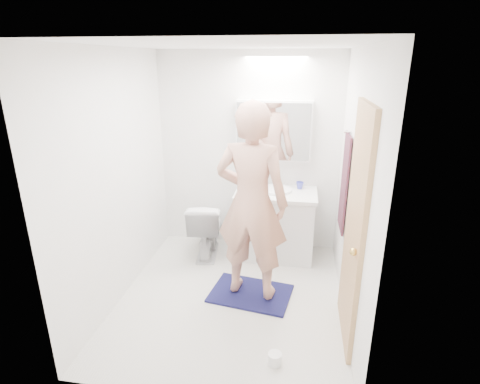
% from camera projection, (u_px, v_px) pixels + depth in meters
% --- Properties ---
extents(floor, '(2.50, 2.50, 0.00)m').
position_uv_depth(floor, '(231.00, 297.00, 3.86)').
color(floor, silver).
rests_on(floor, ground).
extents(ceiling, '(2.50, 2.50, 0.00)m').
position_uv_depth(ceiling, '(229.00, 45.00, 3.06)').
color(ceiling, white).
rests_on(ceiling, floor).
extents(wall_back, '(2.50, 0.00, 2.50)m').
position_uv_depth(wall_back, '(249.00, 153.00, 4.62)').
color(wall_back, white).
rests_on(wall_back, floor).
extents(wall_front, '(2.50, 0.00, 2.50)m').
position_uv_depth(wall_front, '(193.00, 249.00, 2.29)').
color(wall_front, white).
rests_on(wall_front, floor).
extents(wall_left, '(0.00, 2.50, 2.50)m').
position_uv_depth(wall_left, '(117.00, 180.00, 3.62)').
color(wall_left, white).
rests_on(wall_left, floor).
extents(wall_right, '(0.00, 2.50, 2.50)m').
position_uv_depth(wall_right, '(354.00, 191.00, 3.29)').
color(wall_right, white).
rests_on(wall_right, floor).
extents(vanity_cabinet, '(0.90, 0.55, 0.78)m').
position_uv_depth(vanity_cabinet, '(275.00, 225.00, 4.57)').
color(vanity_cabinet, silver).
rests_on(vanity_cabinet, floor).
extents(countertop, '(0.95, 0.58, 0.04)m').
position_uv_depth(countertop, '(276.00, 193.00, 4.43)').
color(countertop, white).
rests_on(countertop, vanity_cabinet).
extents(sink_basin, '(0.36, 0.36, 0.03)m').
position_uv_depth(sink_basin, '(276.00, 190.00, 4.45)').
color(sink_basin, white).
rests_on(sink_basin, countertop).
extents(faucet, '(0.02, 0.02, 0.16)m').
position_uv_depth(faucet, '(278.00, 180.00, 4.61)').
color(faucet, '#BDBDC1').
rests_on(faucet, countertop).
extents(medicine_cabinet, '(0.88, 0.14, 0.70)m').
position_uv_depth(medicine_cabinet, '(274.00, 131.00, 4.41)').
color(medicine_cabinet, white).
rests_on(medicine_cabinet, wall_back).
extents(mirror_panel, '(0.84, 0.01, 0.66)m').
position_uv_depth(mirror_panel, '(273.00, 132.00, 4.34)').
color(mirror_panel, silver).
rests_on(mirror_panel, medicine_cabinet).
extents(toilet, '(0.46, 0.72, 0.70)m').
position_uv_depth(toilet, '(206.00, 228.00, 4.60)').
color(toilet, silver).
rests_on(toilet, floor).
extents(bath_rug, '(0.88, 0.67, 0.02)m').
position_uv_depth(bath_rug, '(251.00, 293.00, 3.89)').
color(bath_rug, '#151542').
rests_on(bath_rug, floor).
extents(person, '(0.76, 0.56, 1.92)m').
position_uv_depth(person, '(252.00, 203.00, 3.56)').
color(person, tan).
rests_on(person, bath_rug).
extents(door, '(0.04, 0.80, 2.00)m').
position_uv_depth(door, '(355.00, 229.00, 3.04)').
color(door, tan).
rests_on(door, wall_right).
extents(door_knob, '(0.06, 0.06, 0.06)m').
position_uv_depth(door_knob, '(354.00, 252.00, 2.78)').
color(door_knob, gold).
rests_on(door_knob, door).
extents(towel, '(0.02, 0.42, 1.00)m').
position_uv_depth(towel, '(344.00, 183.00, 3.84)').
color(towel, '#131D3D').
rests_on(towel, wall_right).
extents(towel_hook, '(0.07, 0.02, 0.02)m').
position_uv_depth(towel_hook, '(348.00, 132.00, 3.67)').
color(towel_hook, silver).
rests_on(towel_hook, wall_right).
extents(soap_bottle_a, '(0.10, 0.10, 0.24)m').
position_uv_depth(soap_bottle_a, '(255.00, 177.00, 4.57)').
color(soap_bottle_a, '#EDEB99').
rests_on(soap_bottle_a, countertop).
extents(soap_bottle_b, '(0.10, 0.10, 0.16)m').
position_uv_depth(soap_bottle_b, '(260.00, 180.00, 4.60)').
color(soap_bottle_b, '#5EA5CA').
rests_on(soap_bottle_b, countertop).
extents(toothbrush_cup, '(0.11, 0.11, 0.08)m').
position_uv_depth(toothbrush_cup, '(300.00, 185.00, 4.52)').
color(toothbrush_cup, '#3C42B5').
rests_on(toothbrush_cup, countertop).
extents(toilet_paper_roll, '(0.11, 0.11, 0.10)m').
position_uv_depth(toilet_paper_roll, '(275.00, 359.00, 2.99)').
color(toilet_paper_roll, white).
rests_on(toilet_paper_roll, floor).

